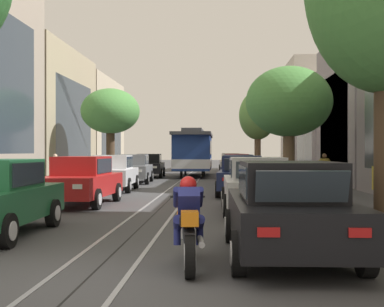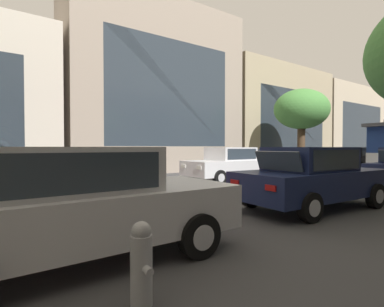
{
  "view_description": "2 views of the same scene",
  "coord_description": "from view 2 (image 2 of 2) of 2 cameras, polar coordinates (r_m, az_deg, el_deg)",
  "views": [
    {
      "loc": [
        1.81,
        -6.55,
        1.75
      ],
      "look_at": [
        0.52,
        17.69,
        1.65
      ],
      "focal_mm": 48.29,
      "sensor_mm": 36.0,
      "label": 1
    },
    {
      "loc": [
        6.96,
        7.31,
        1.57
      ],
      "look_at": [
        -1.74,
        13.25,
        1.35
      ],
      "focal_mm": 26.37,
      "sensor_mm": 36.0,
      "label": 2
    }
  ],
  "objects": [
    {
      "name": "parked_car_white_mid_left",
      "position": [
        13.3,
        7.48,
        -2.11
      ],
      "size": [
        2.11,
        4.41,
        1.58
      ],
      "color": "silver",
      "rests_on": "ground"
    },
    {
      "name": "street_tree_kerb_left_second",
      "position": [
        20.92,
        21.27,
        8.19
      ],
      "size": [
        3.55,
        3.88,
        5.56
      ],
      "color": "#4C3826",
      "rests_on": "ground"
    },
    {
      "name": "trolley_track_rails",
      "position": [
        16.44,
        30.47,
        -4.41
      ],
      "size": [
        1.14,
        56.25,
        0.01
      ],
      "color": "gray",
      "rests_on": "ground"
    },
    {
      "name": "parked_car_white_second_right",
      "position": [
        4.26,
        -21.29,
        -9.3
      ],
      "size": [
        2.03,
        4.37,
        1.58
      ],
      "color": "silver",
      "rests_on": "ground"
    },
    {
      "name": "pedestrian_crossing_far",
      "position": [
        18.45,
        7.98,
        -0.83
      ],
      "size": [
        0.55,
        0.34,
        1.62
      ],
      "color": "black",
      "rests_on": "ground"
    },
    {
      "name": "parked_car_navy_mid_right",
      "position": [
        7.96,
        23.11,
        -4.44
      ],
      "size": [
        2.14,
        4.42,
        1.58
      ],
      "color": "#19234C",
      "rests_on": "ground"
    },
    {
      "name": "fire_hydrant",
      "position": [
        3.04,
        -10.2,
        -20.97
      ],
      "size": [
        0.4,
        0.22,
        0.84
      ],
      "color": "#B2B2B7",
      "rests_on": "ground"
    },
    {
      "name": "parked_car_red_second_left",
      "position": [
        10.07,
        -18.42,
        -3.23
      ],
      "size": [
        2.09,
        4.4,
        1.58
      ],
      "color": "red",
      "rests_on": "ground"
    },
    {
      "name": "parked_car_grey_fourth_left",
      "position": [
        17.59,
        21.31,
        -1.37
      ],
      "size": [
        2.14,
        4.42,
        1.58
      ],
      "color": "slate",
      "rests_on": "ground"
    },
    {
      "name": "parked_car_black_fifth_left",
      "position": [
        23.02,
        30.22,
        -0.86
      ],
      "size": [
        2.12,
        4.41,
        1.58
      ],
      "color": "black",
      "rests_on": "ground"
    },
    {
      "name": "building_facade_left",
      "position": [
        23.44,
        6.69,
        8.42
      ],
      "size": [
        5.96,
        47.95,
        10.94
      ],
      "color": "beige",
      "rests_on": "ground"
    },
    {
      "name": "ground_plane",
      "position": [
        13.95,
        25.49,
        -5.36
      ],
      "size": [
        160.0,
        160.0,
        0.0
      ],
      "primitive_type": "plane",
      "color": "#424244"
    }
  ]
}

